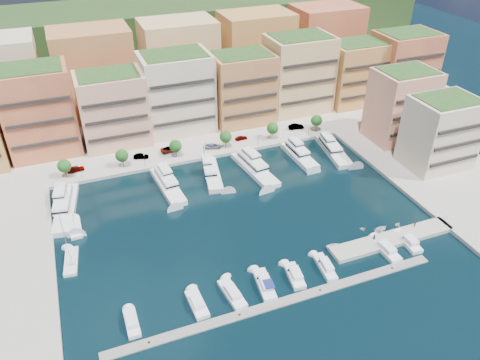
% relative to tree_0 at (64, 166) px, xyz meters
% --- Properties ---
extents(ground, '(400.00, 400.00, 0.00)m').
position_rel_tree_0_xyz_m(ground, '(40.00, -33.50, -4.74)').
color(ground, black).
rests_on(ground, ground).
extents(north_quay, '(220.00, 64.00, 2.00)m').
position_rel_tree_0_xyz_m(north_quay, '(40.00, 28.50, -4.74)').
color(north_quay, '#9E998E').
rests_on(north_quay, ground).
extents(east_quay, '(34.00, 76.00, 2.00)m').
position_rel_tree_0_xyz_m(east_quay, '(102.00, -41.50, -4.74)').
color(east_quay, '#9E998E').
rests_on(east_quay, ground).
extents(hillside, '(240.00, 40.00, 58.00)m').
position_rel_tree_0_xyz_m(hillside, '(40.00, 76.50, -4.74)').
color(hillside, '#1A3314').
rests_on(hillside, ground).
extents(south_pontoon, '(72.00, 2.20, 0.35)m').
position_rel_tree_0_xyz_m(south_pontoon, '(37.00, -63.50, -4.74)').
color(south_pontoon, gray).
rests_on(south_pontoon, ground).
extents(finger_pier, '(32.00, 5.00, 2.00)m').
position_rel_tree_0_xyz_m(finger_pier, '(70.00, -55.50, -4.74)').
color(finger_pier, '#9E998E').
rests_on(finger_pier, ground).
extents(apartment_1, '(20.00, 16.50, 26.80)m').
position_rel_tree_0_xyz_m(apartment_1, '(-4.00, 18.49, 9.57)').
color(apartment_1, '#D47846').
rests_on(apartment_1, north_quay).
extents(apartment_2, '(20.00, 15.50, 22.80)m').
position_rel_tree_0_xyz_m(apartment_2, '(17.00, 16.49, 7.57)').
color(apartment_2, '#E5A480').
rests_on(apartment_2, north_quay).
extents(apartment_3, '(22.00, 16.50, 25.80)m').
position_rel_tree_0_xyz_m(apartment_3, '(38.00, 18.49, 9.07)').
color(apartment_3, beige).
rests_on(apartment_3, north_quay).
extents(apartment_4, '(20.00, 15.50, 23.80)m').
position_rel_tree_0_xyz_m(apartment_4, '(60.00, 16.49, 8.07)').
color(apartment_4, '#BA8845').
rests_on(apartment_4, north_quay).
extents(apartment_5, '(22.00, 16.50, 26.80)m').
position_rel_tree_0_xyz_m(apartment_5, '(82.00, 18.49, 9.57)').
color(apartment_5, '#EAC07C').
rests_on(apartment_5, north_quay).
extents(apartment_6, '(20.00, 15.50, 22.80)m').
position_rel_tree_0_xyz_m(apartment_6, '(104.00, 16.49, 7.57)').
color(apartment_6, '#C48847').
rests_on(apartment_6, north_quay).
extents(apartment_7, '(22.00, 16.50, 24.80)m').
position_rel_tree_0_xyz_m(apartment_7, '(124.00, 14.49, 8.57)').
color(apartment_7, '#D47846').
rests_on(apartment_7, north_quay).
extents(apartment_east_a, '(18.00, 14.50, 22.80)m').
position_rel_tree_0_xyz_m(apartment_east_a, '(102.00, -13.51, 7.57)').
color(apartment_east_a, '#E5A480').
rests_on(apartment_east_a, east_quay).
extents(apartment_east_b, '(18.00, 14.50, 20.80)m').
position_rel_tree_0_xyz_m(apartment_east_b, '(102.00, -31.51, 6.57)').
color(apartment_east_b, beige).
rests_on(apartment_east_b, east_quay).
extents(backblock_0, '(26.00, 18.00, 30.00)m').
position_rel_tree_0_xyz_m(backblock_0, '(-15.00, 40.50, 11.26)').
color(backblock_0, beige).
rests_on(backblock_0, north_quay).
extents(backblock_1, '(26.00, 18.00, 30.00)m').
position_rel_tree_0_xyz_m(backblock_1, '(15.00, 40.50, 11.26)').
color(backblock_1, '#BA8845').
rests_on(backblock_1, north_quay).
extents(backblock_2, '(26.00, 18.00, 30.00)m').
position_rel_tree_0_xyz_m(backblock_2, '(45.00, 40.50, 11.26)').
color(backblock_2, '#EAC07C').
rests_on(backblock_2, north_quay).
extents(backblock_3, '(26.00, 18.00, 30.00)m').
position_rel_tree_0_xyz_m(backblock_3, '(75.00, 40.50, 11.26)').
color(backblock_3, '#C48847').
rests_on(backblock_3, north_quay).
extents(backblock_4, '(26.00, 18.00, 30.00)m').
position_rel_tree_0_xyz_m(backblock_4, '(105.00, 40.50, 11.26)').
color(backblock_4, '#D47846').
rests_on(backblock_4, north_quay).
extents(tree_0, '(3.80, 3.80, 5.65)m').
position_rel_tree_0_xyz_m(tree_0, '(0.00, 0.00, 0.00)').
color(tree_0, '#473323').
rests_on(tree_0, north_quay).
extents(tree_1, '(3.80, 3.80, 5.65)m').
position_rel_tree_0_xyz_m(tree_1, '(16.00, 0.00, 0.00)').
color(tree_1, '#473323').
rests_on(tree_1, north_quay).
extents(tree_2, '(3.80, 3.80, 5.65)m').
position_rel_tree_0_xyz_m(tree_2, '(32.00, 0.00, 0.00)').
color(tree_2, '#473323').
rests_on(tree_2, north_quay).
extents(tree_3, '(3.80, 3.80, 5.65)m').
position_rel_tree_0_xyz_m(tree_3, '(48.00, 0.00, 0.00)').
color(tree_3, '#473323').
rests_on(tree_3, north_quay).
extents(tree_4, '(3.80, 3.80, 5.65)m').
position_rel_tree_0_xyz_m(tree_4, '(64.00, 0.00, 0.00)').
color(tree_4, '#473323').
rests_on(tree_4, north_quay).
extents(tree_5, '(3.80, 3.80, 5.65)m').
position_rel_tree_0_xyz_m(tree_5, '(80.00, 0.00, 0.00)').
color(tree_5, '#473323').
rests_on(tree_5, north_quay).
extents(lamppost_0, '(0.30, 0.30, 4.20)m').
position_rel_tree_0_xyz_m(lamppost_0, '(4.00, -2.30, -0.92)').
color(lamppost_0, black).
rests_on(lamppost_0, north_quay).
extents(lamppost_1, '(0.30, 0.30, 4.20)m').
position_rel_tree_0_xyz_m(lamppost_1, '(22.00, -2.30, -0.92)').
color(lamppost_1, black).
rests_on(lamppost_1, north_quay).
extents(lamppost_2, '(0.30, 0.30, 4.20)m').
position_rel_tree_0_xyz_m(lamppost_2, '(40.00, -2.30, -0.92)').
color(lamppost_2, black).
rests_on(lamppost_2, north_quay).
extents(lamppost_3, '(0.30, 0.30, 4.20)m').
position_rel_tree_0_xyz_m(lamppost_3, '(58.00, -2.30, -0.92)').
color(lamppost_3, black).
rests_on(lamppost_3, north_quay).
extents(lamppost_4, '(0.30, 0.30, 4.20)m').
position_rel_tree_0_xyz_m(lamppost_4, '(76.00, -2.30, -0.92)').
color(lamppost_4, black).
rests_on(lamppost_4, north_quay).
extents(yacht_0, '(8.14, 21.99, 7.30)m').
position_rel_tree_0_xyz_m(yacht_0, '(-1.33, -14.36, -3.53)').
color(yacht_0, white).
rests_on(yacht_0, ground).
extents(yacht_2, '(6.02, 20.05, 7.30)m').
position_rel_tree_0_xyz_m(yacht_2, '(25.71, -13.55, -3.53)').
color(yacht_2, white).
rests_on(yacht_2, ground).
extents(yacht_3, '(7.31, 17.97, 7.30)m').
position_rel_tree_0_xyz_m(yacht_3, '(39.06, -12.52, -3.53)').
color(yacht_3, white).
rests_on(yacht_3, ground).
extents(yacht_4, '(7.57, 21.63, 7.30)m').
position_rel_tree_0_xyz_m(yacht_4, '(51.51, -14.26, -3.65)').
color(yacht_4, white).
rests_on(yacht_4, ground).
extents(yacht_5, '(4.98, 16.93, 7.30)m').
position_rel_tree_0_xyz_m(yacht_5, '(67.35, -12.20, -3.53)').
color(yacht_5, white).
rests_on(yacht_5, ground).
extents(yacht_6, '(7.57, 19.76, 7.30)m').
position_rel_tree_0_xyz_m(yacht_6, '(78.66, -13.32, -3.53)').
color(yacht_6, white).
rests_on(yacht_6, ground).
extents(cruiser_0, '(2.44, 7.17, 2.55)m').
position_rel_tree_0_xyz_m(cruiser_0, '(7.88, -58.08, -4.20)').
color(cruiser_0, white).
rests_on(cruiser_0, ground).
extents(cruiser_2, '(3.10, 7.87, 2.55)m').
position_rel_tree_0_xyz_m(cruiser_2, '(20.97, -58.08, -4.20)').
color(cruiser_2, white).
rests_on(cruiser_2, ground).
extents(cruiser_3, '(3.72, 9.03, 2.55)m').
position_rel_tree_0_xyz_m(cruiser_3, '(28.50, -58.10, -4.20)').
color(cruiser_3, white).
rests_on(cruiser_3, ground).
extents(cruiser_4, '(3.89, 9.34, 2.66)m').
position_rel_tree_0_xyz_m(cruiser_4, '(35.77, -58.12, -4.17)').
color(cruiser_4, white).
rests_on(cruiser_4, ground).
extents(cruiser_5, '(3.74, 7.99, 2.55)m').
position_rel_tree_0_xyz_m(cruiser_5, '(42.83, -58.08, -4.20)').
color(cruiser_5, white).
rests_on(cruiser_5, ground).
extents(cruiser_6, '(3.33, 8.68, 2.55)m').
position_rel_tree_0_xyz_m(cruiser_6, '(50.31, -58.09, -4.20)').
color(cruiser_6, white).
rests_on(cruiser_6, ground).
extents(cruiser_8, '(2.92, 8.83, 2.55)m').
position_rel_tree_0_xyz_m(cruiser_8, '(66.23, -58.10, -4.20)').
color(cruiser_8, white).
rests_on(cruiser_8, ground).
extents(cruiser_9, '(3.29, 7.50, 2.55)m').
position_rel_tree_0_xyz_m(cruiser_9, '(72.83, -58.08, -4.20)').
color(cruiser_9, white).
rests_on(cruiser_9, ground).
extents(sailboat_1, '(3.94, 9.48, 13.20)m').
position_rel_tree_0_xyz_m(sailboat_1, '(-1.66, -35.83, -4.43)').
color(sailboat_1, white).
rests_on(sailboat_1, ground).
extents(sailboat_2, '(2.71, 8.27, 13.20)m').
position_rel_tree_0_xyz_m(sailboat_2, '(0.27, -23.93, -4.43)').
color(sailboat_2, white).
rests_on(sailboat_2, ground).
extents(tender_2, '(4.46, 3.69, 0.80)m').
position_rel_tree_0_xyz_m(tender_2, '(69.74, -51.37, -4.34)').
color(tender_2, white).
rests_on(tender_2, ground).
extents(tender_3, '(2.01, 1.83, 0.91)m').
position_rel_tree_0_xyz_m(tender_3, '(74.61, -51.22, -4.29)').
color(tender_3, beige).
rests_on(tender_3, ground).
extents(tender_0, '(3.45, 2.50, 0.71)m').
position_rel_tree_0_xyz_m(tender_0, '(55.63, -52.50, -4.39)').
color(tender_0, white).
rests_on(tender_0, ground).
extents(tender_1, '(1.79, 1.67, 0.77)m').
position_rel_tree_0_xyz_m(tender_1, '(65.71, -49.45, -4.36)').
color(tender_1, beige).
rests_on(tender_1, ground).
extents(car_0, '(4.98, 2.38, 1.64)m').
position_rel_tree_0_xyz_m(car_0, '(2.75, 2.38, -2.92)').
color(car_0, gray).
rests_on(car_0, north_quay).
extents(car_1, '(4.70, 2.82, 1.46)m').
position_rel_tree_0_xyz_m(car_1, '(21.79, 2.88, -3.01)').
color(car_1, gray).
rests_on(car_1, north_quay).
extents(car_2, '(6.17, 3.25, 1.66)m').
position_rel_tree_0_xyz_m(car_2, '(31.06, 3.82, -2.92)').
color(car_2, gray).
rests_on(car_2, north_quay).
extents(car_3, '(5.54, 3.42, 1.50)m').
position_rel_tree_0_xyz_m(car_3, '(44.02, 1.00, -2.99)').
color(car_3, gray).
rests_on(car_3, north_quay).
extents(car_4, '(4.13, 1.79, 1.39)m').
position_rel_tree_0_xyz_m(car_4, '(54.38, 3.09, -3.05)').
color(car_4, gray).
rests_on(car_4, north_quay).
extents(car_5, '(5.38, 2.44, 1.71)m').
position_rel_tree_0_xyz_m(car_5, '(74.51, 3.63, -2.89)').
color(car_5, gray).
rests_on(car_5, north_quay).
extents(person_0, '(0.70, 0.78, 1.79)m').
position_rel_tree_0_xyz_m(person_0, '(65.28, -54.61, -2.85)').
color(person_0, '#232546').
rests_on(person_0, finger_pier).
extents(person_1, '(1.02, 0.99, 1.66)m').
position_rel_tree_0_xyz_m(person_1, '(77.33, -53.94, -2.91)').
color(person_1, '#47312B').
rests_on(person_1, finger_pier).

